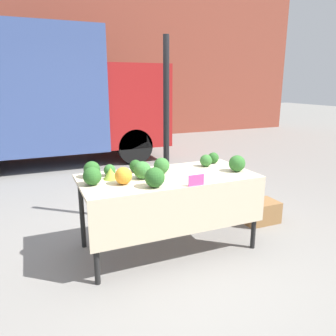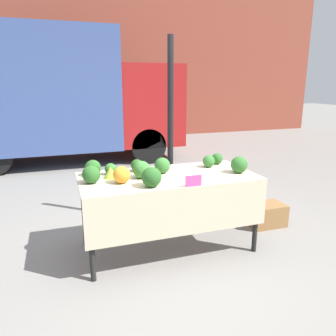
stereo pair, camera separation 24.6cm
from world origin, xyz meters
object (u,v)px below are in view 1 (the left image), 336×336
parked_truck (47,95)px  produce_crate (260,212)px  price_sign (196,180)px  orange_cauliflower (123,176)px

parked_truck → produce_crate: 5.10m
parked_truck → price_sign: bearing=-79.3°
orange_cauliflower → price_sign: orange_cauliflower is taller
orange_cauliflower → price_sign: (0.60, -0.31, -0.03)m
orange_cauliflower → parked_truck: bearing=94.2°
produce_crate → price_sign: bearing=-155.2°
orange_cauliflower → produce_crate: 2.00m
parked_truck → produce_crate: bearing=-63.8°
parked_truck → produce_crate: (2.17, -4.42, -1.33)m
orange_cauliflower → produce_crate: size_ratio=0.36×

